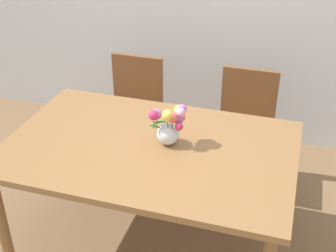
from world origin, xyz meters
name	(u,v)px	position (x,y,z in m)	size (l,w,h in m)	color
ground_plane	(152,240)	(0.00, 0.00, 0.00)	(12.00, 12.00, 0.00)	brown
dining_table	(150,157)	(0.00, 0.00, 0.68)	(1.71, 1.10, 0.76)	olive
chair_left	(134,105)	(-0.45, 0.89, 0.52)	(0.42, 0.42, 0.90)	brown
chair_right	(245,121)	(0.45, 0.89, 0.52)	(0.42, 0.42, 0.90)	brown
flower_vase	(170,125)	(0.11, 0.06, 0.89)	(0.21, 0.17, 0.25)	silver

